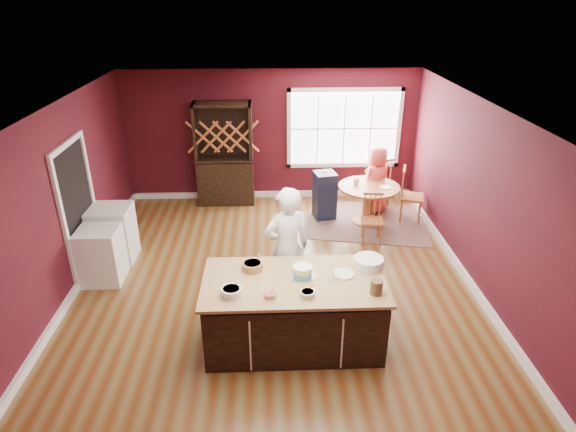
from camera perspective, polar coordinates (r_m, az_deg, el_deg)
The scene contains 27 objects.
room_shell at distance 6.78m, azimuth -1.68°, elevation 1.32°, with size 7.00×7.00×7.00m.
window at distance 10.13m, azimuth 6.67°, elevation 10.28°, with size 2.36×0.10×1.66m, color white, non-canonical shape.
doorway at distance 8.01m, azimuth -23.47°, elevation 0.48°, with size 0.08×1.26×2.13m, color white, non-canonical shape.
kitchen_island at distance 6.14m, azimuth 0.70°, elevation -11.39°, with size 2.22×1.17×0.92m.
dining_table at distance 9.26m, azimuth 9.50°, elevation 2.29°, with size 1.15×1.15×0.75m.
baker at distance 6.56m, azimuth -0.14°, elevation -3.93°, with size 0.66×0.43×1.81m, color silver.
layer_cake at distance 5.92m, azimuth 1.73°, elevation -6.53°, with size 0.34×0.34×0.14m, color white, non-canonical shape.
bowl_blue at distance 5.62m, azimuth -6.73°, elevation -8.90°, with size 0.24×0.24×0.09m, color silver.
bowl_yellow at distance 6.07m, azimuth -4.23°, elevation -5.93°, with size 0.26×0.26×0.10m, color tan.
bowl_pink at distance 5.56m, azimuth -2.16°, elevation -9.36°, with size 0.16×0.16×0.06m, color silver.
bowl_olive at distance 5.58m, azimuth 2.33°, elevation -9.18°, with size 0.18×0.18×0.07m, color beige.
drinking_glass at distance 5.84m, azimuth 5.16°, elevation -6.96°, with size 0.08×0.08×0.16m, color silver.
dinner_plate at distance 6.01m, azimuth 6.59°, elevation -6.83°, with size 0.27×0.27×0.02m, color #F0E0C5.
white_tub at distance 6.18m, azimuth 9.55°, elevation -5.45°, with size 0.37×0.37×0.13m, color white.
stoneware_crock at distance 5.68m, azimuth 10.43°, elevation -8.28°, with size 0.14×0.14×0.17m, color #4F3123.
rug at distance 9.48m, azimuth 9.27°, elevation -0.65°, with size 2.31×1.78×0.01m, color brown.
chair_east at distance 9.52m, azimuth 14.50°, elevation 2.47°, with size 0.45×0.43×1.07m, color #9C663D, non-canonical shape.
chair_south at distance 8.56m, azimuth 9.97°, elevation -0.35°, with size 0.38×0.36×0.90m, color brown, non-canonical shape.
chair_north at distance 10.10m, azimuth 10.62°, elevation 4.16°, with size 0.44×0.42×1.06m, color brown, non-canonical shape.
seated_woman at distance 9.69m, azimuth 10.43°, elevation 4.20°, with size 0.66×0.43×1.36m, color #D74E47.
high_chair at distance 9.38m, azimuth 4.36°, elevation 2.57°, with size 0.39×0.39×0.98m, color black, non-canonical shape.
toddler at distance 9.36m, azimuth 4.70°, elevation 4.63°, with size 0.18×0.14×0.26m, color #8CA5BF, non-canonical shape.
table_plate at distance 9.15m, azimuth 11.39°, elevation 3.36°, with size 0.21×0.21×0.02m, color beige.
table_cup at distance 9.23m, azimuth 8.09°, elevation 4.08°, with size 0.12×0.12×0.10m, color silver.
hutch at distance 9.94m, azimuth -7.53°, elevation 7.25°, with size 1.15×0.48×2.11m, color #321B0C.
washer at distance 7.88m, azimuth -21.25°, elevation -4.34°, with size 0.60×0.58×0.87m, color white.
dryer at distance 8.40m, azimuth -20.02°, elevation -1.99°, with size 0.64×0.62×0.94m, color white.
Camera 1 is at (-0.05, -6.19, 4.12)m, focal length 30.00 mm.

